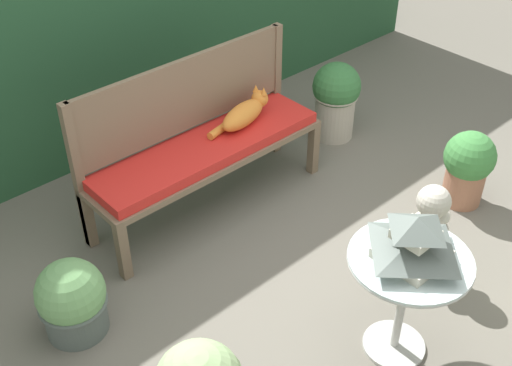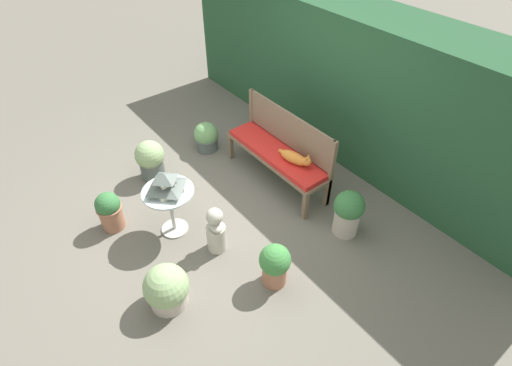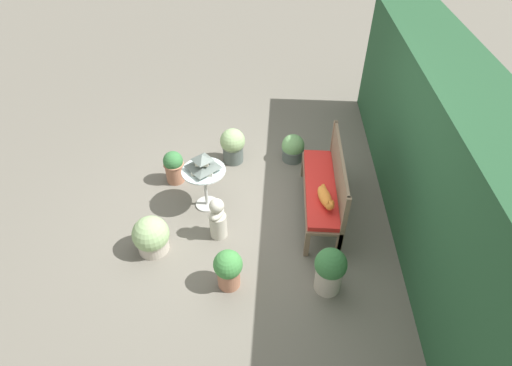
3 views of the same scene
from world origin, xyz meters
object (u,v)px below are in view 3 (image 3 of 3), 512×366
(garden_bench, at_px, (321,189))
(potted_plant_patio_mid, at_px, (174,166))
(garden_bust, at_px, (218,219))
(potted_plant_path_edge, at_px, (228,268))
(potted_plant_table_far, at_px, (330,270))
(pagoda_birdhouse, at_px, (203,164))
(patio_table, at_px, (204,178))
(potted_plant_hedge_corner, at_px, (233,145))
(potted_plant_bench_right, at_px, (151,236))
(potted_plant_bench_left, at_px, (293,148))
(cat, at_px, (326,198))

(garden_bench, xyz_separation_m, potted_plant_patio_mid, (-0.54, -2.12, -0.14))
(potted_plant_patio_mid, bearing_deg, garden_bust, 37.09)
(garden_bust, distance_m, potted_plant_path_edge, 0.79)
(potted_plant_table_far, bearing_deg, pagoda_birdhouse, -128.98)
(potted_plant_patio_mid, xyz_separation_m, potted_plant_table_far, (1.80, 2.16, 0.06))
(patio_table, xyz_separation_m, potted_plant_hedge_corner, (-1.05, 0.26, -0.19))
(potted_plant_path_edge, bearing_deg, pagoda_birdhouse, -160.46)
(potted_plant_hedge_corner, relative_size, potted_plant_path_edge, 1.10)
(pagoda_birdhouse, bearing_deg, potted_plant_table_far, 51.02)
(potted_plant_hedge_corner, relative_size, potted_plant_table_far, 0.95)
(potted_plant_table_far, xyz_separation_m, potted_plant_bench_right, (-0.44, -2.14, -0.09))
(potted_plant_patio_mid, bearing_deg, potted_plant_path_edge, 29.40)
(potted_plant_hedge_corner, height_order, potted_plant_path_edge, potted_plant_hedge_corner)
(garden_bust, relative_size, potted_plant_path_edge, 1.17)
(potted_plant_patio_mid, relative_size, potted_plant_table_far, 0.85)
(garden_bust, bearing_deg, potted_plant_path_edge, 31.02)
(garden_bench, height_order, garden_bust, garden_bust)
(pagoda_birdhouse, bearing_deg, potted_plant_bench_left, 133.46)
(patio_table, xyz_separation_m, potted_plant_patio_mid, (-0.50, -0.56, -0.22))
(garden_bench, distance_m, patio_table, 1.57)
(garden_bench, height_order, potted_plant_bench_left, garden_bench)
(potted_plant_path_edge, distance_m, potted_plant_table_far, 1.13)
(potted_plant_bench_left, height_order, potted_plant_bench_right, potted_plant_bench_right)
(garden_bench, relative_size, garden_bust, 2.65)
(cat, xyz_separation_m, potted_plant_hedge_corner, (-1.43, -1.33, -0.26))
(garden_bench, relative_size, potted_plant_table_far, 2.68)
(cat, relative_size, potted_plant_path_edge, 1.00)
(potted_plant_table_far, relative_size, potted_plant_bench_right, 1.20)
(potted_plant_bench_left, height_order, potted_plant_path_edge, potted_plant_path_edge)
(patio_table, height_order, garden_bust, patio_table)
(garden_bench, relative_size, cat, 3.10)
(potted_plant_path_edge, relative_size, potted_plant_bench_right, 1.04)
(garden_bust, distance_m, potted_plant_hedge_corner, 1.61)
(potted_plant_path_edge, bearing_deg, cat, 129.99)
(cat, distance_m, potted_plant_path_edge, 1.49)
(cat, bearing_deg, potted_plant_bench_left, -179.21)
(potted_plant_patio_mid, relative_size, potted_plant_hedge_corner, 0.89)
(garden_bust, distance_m, potted_plant_bench_left, 1.97)
(potted_plant_patio_mid, distance_m, potted_plant_path_edge, 2.09)
(potted_plant_hedge_corner, xyz_separation_m, potted_plant_bench_left, (-0.09, 0.95, -0.09))
(potted_plant_bench_left, distance_m, potted_plant_bench_right, 2.66)
(patio_table, distance_m, potted_plant_table_far, 2.06)
(potted_plant_patio_mid, bearing_deg, pagoda_birdhouse, 47.99)
(potted_plant_table_far, bearing_deg, garden_bust, -118.48)
(garden_bench, xyz_separation_m, potted_plant_hedge_corner, (-1.10, -1.30, -0.11))
(cat, distance_m, potted_plant_table_far, 0.95)
(potted_plant_patio_mid, bearing_deg, patio_table, 47.99)
(potted_plant_table_far, bearing_deg, cat, -179.35)
(pagoda_birdhouse, xyz_separation_m, potted_plant_patio_mid, (-0.50, -0.56, -0.46))
(garden_bust, bearing_deg, potted_plant_bench_right, -54.84)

